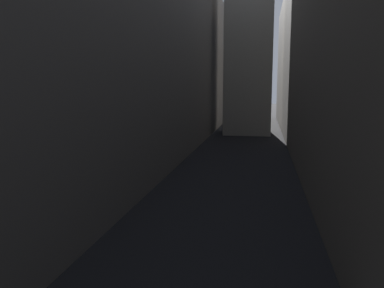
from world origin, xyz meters
name	(u,v)px	position (x,y,z in m)	size (l,w,h in m)	color
ground_plane	(238,161)	(0.00, 48.00, 0.00)	(264.00, 264.00, 0.00)	black
building_block_left	(142,48)	(-10.64, 50.00, 11.64)	(10.28, 108.00, 23.28)	slate
building_block_right	(368,45)	(12.35, 50.00, 11.57)	(13.69, 108.00, 23.15)	#60594F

